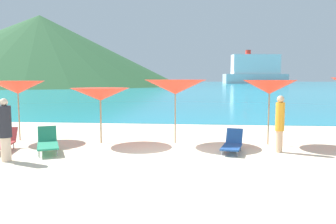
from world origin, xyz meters
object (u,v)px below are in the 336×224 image
umbrella_1 (100,94)px  umbrella_2 (175,87)px  lounge_chair_0 (232,143)px  beachgoer_1 (5,128)px  lounge_chair_1 (48,142)px  cruise_ship (255,71)px  beachgoer_2 (280,122)px  umbrella_3 (270,87)px  umbrella_0 (18,87)px  lounge_chair_2 (4,142)px

umbrella_1 → umbrella_2: size_ratio=0.94×
lounge_chair_0 → umbrella_1: bearing=179.9°
beachgoer_1 → lounge_chair_1: bearing=-4.2°
umbrella_1 → cruise_ship: bearing=79.3°
lounge_chair_0 → beachgoer_1: size_ratio=0.83×
beachgoer_2 → lounge_chair_1: bearing=157.2°
umbrella_1 → umbrella_3: (6.14, 0.31, 0.27)m
umbrella_2 → lounge_chair_1: (-3.99, -1.96, -1.75)m
umbrella_0 → cruise_ship: size_ratio=0.05×
lounge_chair_0 → lounge_chair_1: (-5.96, -0.64, 0.05)m
lounge_chair_0 → beachgoer_1: 6.92m
umbrella_1 → lounge_chair_2: (-2.79, -1.67, -1.52)m
umbrella_3 → lounge_chair_0: bearing=-135.2°
lounge_chair_1 → cruise_ship: bearing=52.2°
umbrella_2 → cruise_ship: 214.17m
umbrella_1 → beachgoer_1: bearing=-122.8°
umbrella_2 → lounge_chair_1: umbrella_2 is taller
umbrella_2 → umbrella_3: size_ratio=1.01×
lounge_chair_1 → lounge_chair_0: bearing=-20.7°
beachgoer_1 → umbrella_0: bearing=48.7°
beachgoer_1 → umbrella_2: bearing=-31.2°
umbrella_0 → cruise_ship: bearing=78.4°
umbrella_2 → lounge_chair_2: (-5.54, -1.89, -1.79)m
umbrella_3 → umbrella_2: bearing=-178.6°
umbrella_0 → beachgoer_1: (1.43, -3.17, -1.10)m
cruise_ship → beachgoer_2: bearing=-108.8°
umbrella_3 → lounge_chair_2: umbrella_3 is taller
lounge_chair_0 → lounge_chair_2: lounge_chair_2 is taller
umbrella_0 → beachgoer_2: (9.56, -1.19, -1.06)m
umbrella_0 → lounge_chair_2: umbrella_0 is taller
lounge_chair_0 → beachgoer_2: bearing=17.5°
beachgoer_1 → cruise_ship: 218.18m
umbrella_1 → lounge_chair_1: umbrella_1 is taller
umbrella_0 → beachgoer_2: bearing=-7.1°
beachgoer_2 → umbrella_0: bearing=144.2°
umbrella_0 → lounge_chair_1: umbrella_0 is taller
umbrella_0 → umbrella_2: 6.08m
umbrella_2 → beachgoer_2: umbrella_2 is taller
lounge_chair_0 → beachgoer_2: beachgoer_2 is taller
cruise_ship → umbrella_1: bearing=-110.5°
lounge_chair_1 → umbrella_3: bearing=-11.3°
umbrella_3 → beachgoer_2: umbrella_3 is taller
beachgoer_1 → umbrella_1: bearing=-8.3°
umbrella_0 → lounge_chair_0: size_ratio=1.52×
lounge_chair_0 → lounge_chair_2: 7.54m
umbrella_0 → cruise_ship: 215.32m
umbrella_2 → lounge_chair_2: umbrella_2 is taller
umbrella_1 → lounge_chair_0: (4.73, -1.09, -1.53)m
umbrella_1 → umbrella_0: bearing=176.2°
umbrella_1 → lounge_chair_1: size_ratio=1.33×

